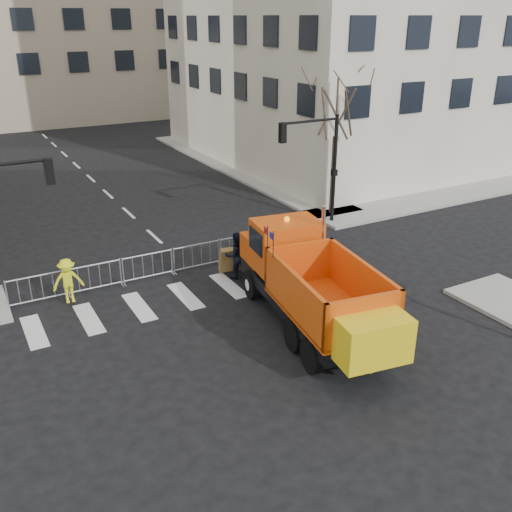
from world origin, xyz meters
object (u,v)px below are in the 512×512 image
worker (68,281)px  plow_truck (312,283)px  cop_b (236,255)px  newspaper_box (285,234)px  cop_a (273,243)px  cop_c (281,257)px

worker → plow_truck: bearing=-37.7°
plow_truck → cop_b: size_ratio=5.17×
newspaper_box → plow_truck: bearing=-135.7°
cop_a → worker: worker is taller
cop_a → newspaper_box: 1.70m
plow_truck → worker: size_ratio=5.96×
cop_c → newspaper_box: 2.95m
plow_truck → worker: plow_truck is taller
plow_truck → cop_b: (-0.33, 4.75, -0.70)m
cop_b → plow_truck: bearing=100.0°
cop_c → newspaper_box: (1.68, 2.42, -0.10)m
cop_c → newspaper_box: bearing=-158.1°
plow_truck → newspaper_box: 7.18m
plow_truck → cop_c: size_ratio=6.17×
cop_a → plow_truck: bearing=30.7°
cop_a → worker: (-8.36, 0.18, 0.11)m
plow_truck → newspaper_box: plow_truck is taller
cop_a → newspaper_box: (1.27, 1.12, -0.17)m
newspaper_box → cop_b: bearing=-173.6°
cop_a → cop_c: (-0.41, -1.30, -0.06)m
worker → cop_b: bearing=-4.9°
cop_a → cop_b: (-2.05, -0.59, 0.09)m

